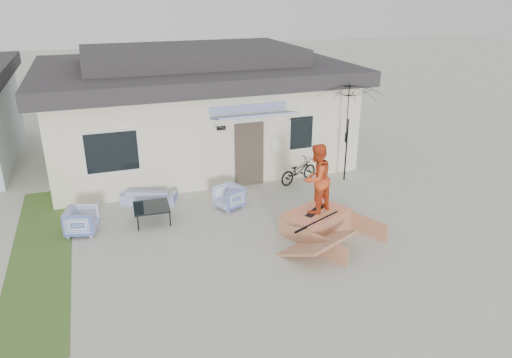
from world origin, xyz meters
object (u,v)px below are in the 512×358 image
object	(u,v)px
skate_ramp	(316,222)
armchair_right	(229,196)
skateboard	(315,211)
loveseat	(149,193)
skater	(317,177)
coffee_table	(152,214)
patio_umbrella	(348,130)
bicycle	(299,168)
armchair_left	(82,220)

from	to	relation	value
skate_ramp	armchair_right	bearing A→B (deg)	104.70
skate_ramp	skateboard	size ratio (longest dim) A/B	2.72
loveseat	skater	distance (m)	5.20
coffee_table	skater	distance (m)	4.63
coffee_table	skater	bearing A→B (deg)	-25.83
skate_ramp	skateboard	distance (m)	0.30
coffee_table	loveseat	bearing A→B (deg)	85.87
loveseat	skater	world-z (taller)	skater
skate_ramp	skater	bearing A→B (deg)	90.00
armchair_right	patio_umbrella	bearing A→B (deg)	77.31
loveseat	patio_umbrella	size ratio (longest dim) A/B	0.60
bicycle	armchair_left	bearing A→B (deg)	81.86
armchair_right	skater	distance (m)	2.98
loveseat	armchair_right	distance (m)	2.43
coffee_table	bicycle	distance (m)	5.16
armchair_right	bicycle	size ratio (longest dim) A/B	0.48
loveseat	bicycle	distance (m)	4.90
armchair_right	skater	xyz separation A→B (m)	(1.74, -2.13, 1.15)
skateboard	skater	size ratio (longest dim) A/B	0.44
skateboard	skater	distance (m)	0.95
armchair_left	coffee_table	size ratio (longest dim) A/B	0.82
loveseat	skate_ramp	world-z (taller)	loveseat
armchair_left	skate_ramp	world-z (taller)	armchair_left
bicycle	armchair_right	bearing A→B (deg)	92.86
skater	armchair_left	bearing A→B (deg)	-44.18
bicycle	skate_ramp	xyz separation A→B (m)	(-0.96, -3.30, -0.21)
skater	skate_ramp	bearing A→B (deg)	88.04
loveseat	skateboard	size ratio (longest dim) A/B	2.01
skater	patio_umbrella	bearing A→B (deg)	-157.11
armchair_right	loveseat	bearing A→B (deg)	-140.09
patio_umbrella	skateboard	world-z (taller)	patio_umbrella
patio_umbrella	skater	bearing A→B (deg)	-130.79
loveseat	coffee_table	bearing A→B (deg)	108.98
armchair_left	skate_ramp	xyz separation A→B (m)	(5.84, -1.93, -0.12)
armchair_left	skateboard	xyz separation A→B (m)	(5.82, -1.88, 0.18)
bicycle	skate_ramp	bearing A→B (deg)	144.22
patio_umbrella	armchair_left	bearing A→B (deg)	-172.77
skater	armchair_right	bearing A→B (deg)	-76.97
armchair_left	skate_ramp	distance (m)	6.15
loveseat	skater	xyz separation A→B (m)	(3.91, -3.21, 1.20)
loveseat	skate_ramp	distance (m)	5.11
loveseat	skate_ramp	size ratio (longest dim) A/B	0.74
coffee_table	skate_ramp	xyz separation A→B (m)	(4.03, -1.99, 0.04)
bicycle	patio_umbrella	distance (m)	2.03
skateboard	skater	bearing A→B (deg)	-128.46
armchair_left	skateboard	bearing A→B (deg)	-93.38
skater	loveseat	bearing A→B (deg)	-65.74
armchair_right	skateboard	bearing A→B (deg)	15.93
coffee_table	patio_umbrella	distance (m)	6.78
coffee_table	patio_umbrella	xyz separation A→B (m)	(6.54, 1.00, 1.51)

